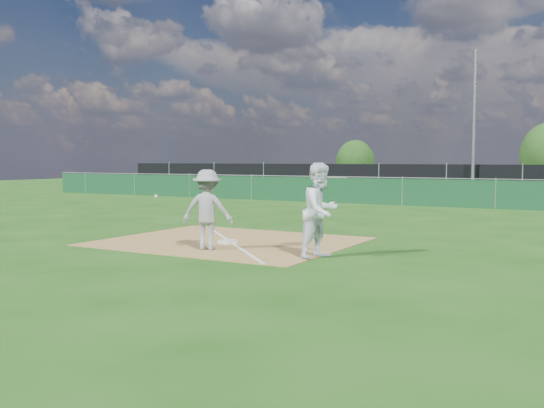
{
  "coord_description": "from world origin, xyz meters",
  "views": [
    {
      "loc": [
        8.44,
        -11.56,
        2.06
      ],
      "look_at": [
        1.24,
        1.0,
        1.0
      ],
      "focal_mm": 40.0,
      "sensor_mm": 36.0,
      "label": 1
    }
  ],
  "objects_px": {
    "play_at_first": "(207,210)",
    "tree_left": "(355,162)",
    "light_pole": "(474,124)",
    "car_mid": "(452,182)",
    "runner": "(321,211)",
    "first_base": "(228,241)",
    "car_left": "(368,179)"
  },
  "relations": [
    {
      "from": "play_at_first",
      "to": "tree_left",
      "type": "relative_size",
      "value": 0.65
    },
    {
      "from": "light_pole",
      "to": "car_mid",
      "type": "bearing_deg",
      "value": 117.24
    },
    {
      "from": "runner",
      "to": "light_pole",
      "type": "bearing_deg",
      "value": 18.95
    },
    {
      "from": "light_pole",
      "to": "car_mid",
      "type": "distance_m",
      "value": 5.65
    },
    {
      "from": "first_base",
      "to": "play_at_first",
      "type": "bearing_deg",
      "value": -80.24
    },
    {
      "from": "light_pole",
      "to": "car_left",
      "type": "distance_m",
      "value": 9.96
    },
    {
      "from": "car_mid",
      "to": "first_base",
      "type": "bearing_deg",
      "value": 178.75
    },
    {
      "from": "car_left",
      "to": "tree_left",
      "type": "bearing_deg",
      "value": 54.65
    },
    {
      "from": "runner",
      "to": "car_left",
      "type": "xyz_separation_m",
      "value": [
        -9.56,
        27.83,
        -0.24
      ]
    },
    {
      "from": "runner",
      "to": "first_base",
      "type": "bearing_deg",
      "value": 89.03
    },
    {
      "from": "car_left",
      "to": "light_pole",
      "type": "bearing_deg",
      "value": -97.27
    },
    {
      "from": "car_left",
      "to": "car_mid",
      "type": "height_order",
      "value": "car_left"
    },
    {
      "from": "first_base",
      "to": "car_left",
      "type": "height_order",
      "value": "car_left"
    },
    {
      "from": "first_base",
      "to": "tree_left",
      "type": "xyz_separation_m",
      "value": [
        -9.72,
        32.3,
        1.8
      ]
    },
    {
      "from": "light_pole",
      "to": "play_at_first",
      "type": "distance_m",
      "value": 23.35
    },
    {
      "from": "play_at_first",
      "to": "car_left",
      "type": "height_order",
      "value": "play_at_first"
    },
    {
      "from": "first_base",
      "to": "tree_left",
      "type": "height_order",
      "value": "tree_left"
    },
    {
      "from": "play_at_first",
      "to": "tree_left",
      "type": "bearing_deg",
      "value": 106.52
    },
    {
      "from": "play_at_first",
      "to": "tree_left",
      "type": "xyz_separation_m",
      "value": [
        -9.91,
        33.41,
        0.93
      ]
    },
    {
      "from": "first_base",
      "to": "play_at_first",
      "type": "relative_size",
      "value": 0.15
    },
    {
      "from": "first_base",
      "to": "light_pole",
      "type": "bearing_deg",
      "value": 86.56
    },
    {
      "from": "first_base",
      "to": "runner",
      "type": "bearing_deg",
      "value": -15.99
    },
    {
      "from": "light_pole",
      "to": "play_at_first",
      "type": "xyz_separation_m",
      "value": [
        -1.13,
        -23.12,
        -3.07
      ]
    },
    {
      "from": "light_pole",
      "to": "first_base",
      "type": "distance_m",
      "value": 22.4
    },
    {
      "from": "light_pole",
      "to": "first_base",
      "type": "bearing_deg",
      "value": -93.44
    },
    {
      "from": "play_at_first",
      "to": "runner",
      "type": "xyz_separation_m",
      "value": [
        2.7,
        0.28,
        0.07
      ]
    },
    {
      "from": "play_at_first",
      "to": "car_mid",
      "type": "xyz_separation_m",
      "value": [
        -0.95,
        27.18,
        -0.25
      ]
    },
    {
      "from": "light_pole",
      "to": "runner",
      "type": "distance_m",
      "value": 23.09
    },
    {
      "from": "first_base",
      "to": "tree_left",
      "type": "relative_size",
      "value": 0.1
    },
    {
      "from": "car_left",
      "to": "runner",
      "type": "bearing_deg",
      "value": -136.34
    },
    {
      "from": "car_left",
      "to": "car_mid",
      "type": "relative_size",
      "value": 1.08
    },
    {
      "from": "car_left",
      "to": "first_base",
      "type": "bearing_deg",
      "value": -141.43
    }
  ]
}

